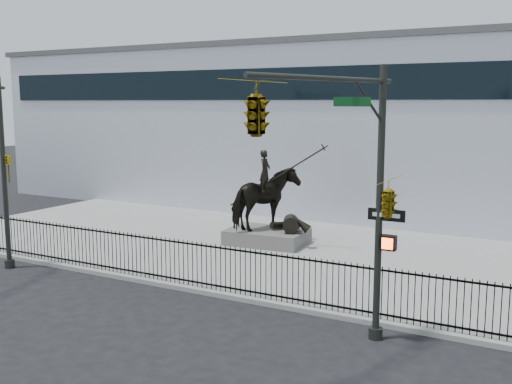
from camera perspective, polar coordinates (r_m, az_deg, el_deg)
The scene contains 7 objects.
ground at distance 19.27m, azimuth -9.47°, elevation -9.99°, with size 120.00×120.00×0.00m, color black.
plaza at distance 24.89m, azimuth 0.59°, elevation -5.44°, with size 30.00×12.00×0.15m, color gray.
building at distance 36.16m, azimuth 10.45°, elevation 5.89°, with size 44.00×14.00×9.00m, color silver.
picket_fence at distance 19.96m, azimuth -7.30°, elevation -6.58°, with size 22.10×0.10×1.50m.
statue_plinth at distance 25.42m, azimuth 1.06°, elevation -4.26°, with size 3.25×2.24×0.61m, color #5D5A55.
equestrian_statue at distance 25.10m, azimuth 1.20°, elevation -0.75°, with size 4.16×2.75×3.53m.
traffic_signal_right at distance 13.30m, azimuth 6.82°, elevation 3.15°, with size 2.17×6.86×7.00m.
Camera 1 is at (11.42, -14.28, 6.09)m, focal length 42.00 mm.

